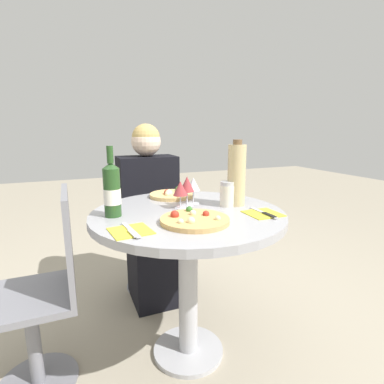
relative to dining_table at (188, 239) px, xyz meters
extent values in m
plane|color=#9E937F|center=(0.00, 0.00, -0.63)|extent=(12.00, 12.00, 0.00)
cylinder|color=#B2B2B7|center=(0.00, 0.00, -0.62)|extent=(0.37, 0.37, 0.02)
cylinder|color=#B2B2B7|center=(0.00, 0.00, -0.25)|extent=(0.10, 0.10, 0.71)
cylinder|color=#9E9EA3|center=(0.00, 0.00, 0.12)|extent=(0.92, 0.92, 0.04)
cylinder|color=slate|center=(-0.01, 0.74, -0.63)|extent=(0.35, 0.35, 0.01)
cylinder|color=slate|center=(-0.01, 0.74, -0.42)|extent=(0.06, 0.06, 0.42)
cube|color=slate|center=(-0.01, 0.74, -0.20)|extent=(0.39, 0.39, 0.03)
cube|color=slate|center=(-0.01, 0.92, 0.04)|extent=(0.39, 0.02, 0.45)
cube|color=black|center=(-0.01, 0.56, -0.41)|extent=(0.34, 0.36, 0.45)
cube|color=black|center=(-0.01, 0.74, 0.08)|extent=(0.39, 0.24, 0.52)
sphere|color=beige|center=(-0.01, 0.74, 0.44)|extent=(0.20, 0.20, 0.20)
sphere|color=tan|center=(-0.01, 0.74, 0.46)|extent=(0.19, 0.19, 0.19)
cylinder|color=slate|center=(-0.72, 0.09, -0.63)|extent=(0.35, 0.35, 0.01)
cylinder|color=slate|center=(-0.72, 0.09, -0.42)|extent=(0.06, 0.06, 0.42)
cube|color=slate|center=(-0.72, 0.09, -0.20)|extent=(0.39, 0.39, 0.03)
cube|color=slate|center=(-0.53, 0.09, 0.04)|extent=(0.02, 0.39, 0.45)
cylinder|color=tan|center=(-0.04, -0.17, 0.15)|extent=(0.29, 0.29, 0.02)
sphere|color=beige|center=(-0.03, -0.12, 0.17)|extent=(0.03, 0.03, 0.03)
sphere|color=#B22D1E|center=(-0.11, -0.12, 0.17)|extent=(0.04, 0.04, 0.04)
sphere|color=#336B28|center=(-0.02, -0.06, 0.17)|extent=(0.03, 0.03, 0.03)
sphere|color=#B22D1E|center=(0.02, -0.15, 0.17)|extent=(0.03, 0.03, 0.03)
sphere|color=beige|center=(-0.07, -0.22, 0.17)|extent=(0.03, 0.03, 0.03)
sphere|color=beige|center=(-0.12, -0.21, 0.16)|extent=(0.02, 0.02, 0.02)
sphere|color=beige|center=(0.04, -0.23, 0.16)|extent=(0.02, 0.02, 0.02)
cylinder|color=#DBB26B|center=(0.03, 0.32, 0.15)|extent=(0.25, 0.25, 0.02)
sphere|color=#B22D1E|center=(0.00, 0.31, 0.17)|extent=(0.04, 0.04, 0.04)
sphere|color=#336B28|center=(0.09, 0.37, 0.17)|extent=(0.04, 0.04, 0.04)
sphere|color=#B22D1E|center=(0.04, 0.23, 0.17)|extent=(0.04, 0.04, 0.04)
sphere|color=#B22D1E|center=(0.08, 0.35, 0.17)|extent=(0.03, 0.03, 0.03)
sphere|color=beige|center=(0.00, 0.29, 0.17)|extent=(0.04, 0.04, 0.04)
sphere|color=beige|center=(-0.01, 0.28, 0.17)|extent=(0.03, 0.03, 0.03)
cylinder|color=#23471E|center=(-0.34, 0.05, 0.25)|extent=(0.07, 0.07, 0.22)
cone|color=#23471E|center=(-0.34, 0.05, 0.37)|extent=(0.07, 0.07, 0.03)
cylinder|color=#23471E|center=(-0.34, 0.05, 0.41)|extent=(0.03, 0.03, 0.08)
cylinder|color=silver|center=(-0.34, 0.05, 0.23)|extent=(0.08, 0.08, 0.07)
cylinder|color=tan|center=(0.27, 0.02, 0.29)|extent=(0.09, 0.09, 0.31)
cylinder|color=brown|center=(0.27, 0.02, 0.46)|extent=(0.05, 0.05, 0.02)
cylinder|color=silver|center=(0.22, 0.01, 0.19)|extent=(0.07, 0.07, 0.11)
cylinder|color=#B2B2B7|center=(0.22, 0.01, 0.26)|extent=(0.07, 0.07, 0.02)
cylinder|color=silver|center=(0.04, 0.10, 0.14)|extent=(0.06, 0.06, 0.00)
cylinder|color=silver|center=(0.04, 0.10, 0.18)|extent=(0.01, 0.01, 0.07)
cone|color=#9E383D|center=(0.04, 0.10, 0.25)|extent=(0.07, 0.07, 0.08)
cylinder|color=silver|center=(0.08, 0.13, 0.14)|extent=(0.06, 0.06, 0.00)
cylinder|color=silver|center=(0.08, 0.13, 0.18)|extent=(0.01, 0.01, 0.07)
cone|color=silver|center=(0.08, 0.13, 0.24)|extent=(0.07, 0.07, 0.07)
cylinder|color=silver|center=(-0.01, 0.06, 0.14)|extent=(0.06, 0.06, 0.00)
cylinder|color=silver|center=(-0.01, 0.06, 0.17)|extent=(0.01, 0.01, 0.06)
cone|color=#9E383D|center=(-0.01, 0.06, 0.24)|extent=(0.07, 0.07, 0.07)
cube|color=yellow|center=(-0.31, -0.18, 0.14)|extent=(0.17, 0.17, 0.00)
cube|color=silver|center=(-0.31, -0.18, 0.15)|extent=(0.04, 0.19, 0.00)
cube|color=silver|center=(-0.31, -0.23, 0.15)|extent=(0.03, 0.09, 0.00)
cube|color=yellow|center=(0.30, -0.18, 0.14)|extent=(0.15, 0.15, 0.00)
cube|color=silver|center=(0.30, -0.18, 0.15)|extent=(0.02, 0.19, 0.00)
cube|color=black|center=(0.30, -0.22, 0.15)|extent=(0.02, 0.09, 0.00)
camera|label=1|loc=(-0.51, -1.27, 0.53)|focal=28.00mm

